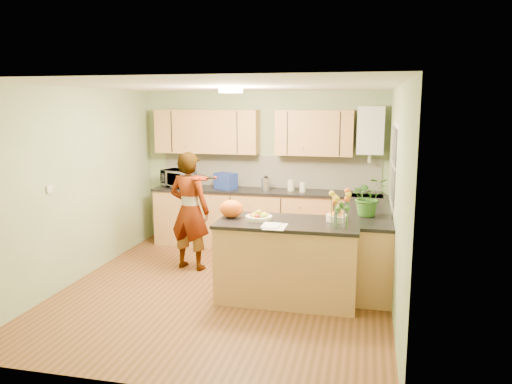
# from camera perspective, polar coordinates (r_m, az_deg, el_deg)

# --- Properties ---
(floor) EXTENTS (4.50, 4.50, 0.00)m
(floor) POSITION_cam_1_polar(r_m,az_deg,el_deg) (6.39, -3.45, -11.02)
(floor) COLOR #583819
(floor) RESTS_ON ground
(ceiling) EXTENTS (4.00, 4.50, 0.02)m
(ceiling) POSITION_cam_1_polar(r_m,az_deg,el_deg) (5.97, -3.70, 12.01)
(ceiling) COLOR silver
(ceiling) RESTS_ON wall_back
(wall_back) EXTENTS (4.00, 0.02, 2.50)m
(wall_back) POSITION_cam_1_polar(r_m,az_deg,el_deg) (8.21, 0.82, 2.73)
(wall_back) COLOR gray
(wall_back) RESTS_ON floor
(wall_front) EXTENTS (4.00, 0.02, 2.50)m
(wall_front) POSITION_cam_1_polar(r_m,az_deg,el_deg) (3.99, -12.67, -5.33)
(wall_front) COLOR gray
(wall_front) RESTS_ON floor
(wall_left) EXTENTS (0.02, 4.50, 2.50)m
(wall_left) POSITION_cam_1_polar(r_m,az_deg,el_deg) (6.88, -19.78, 0.72)
(wall_left) COLOR gray
(wall_left) RESTS_ON floor
(wall_right) EXTENTS (0.02, 4.50, 2.50)m
(wall_right) POSITION_cam_1_polar(r_m,az_deg,el_deg) (5.82, 15.68, -0.65)
(wall_right) COLOR gray
(wall_right) RESTS_ON floor
(back_counter) EXTENTS (3.64, 0.62, 0.94)m
(back_counter) POSITION_cam_1_polar(r_m,az_deg,el_deg) (8.04, 1.07, -3.07)
(back_counter) COLOR tan
(back_counter) RESTS_ON floor
(right_counter) EXTENTS (0.62, 2.24, 0.94)m
(right_counter) POSITION_cam_1_polar(r_m,az_deg,el_deg) (6.82, 12.50, -5.71)
(right_counter) COLOR tan
(right_counter) RESTS_ON floor
(splashback) EXTENTS (3.60, 0.02, 0.52)m
(splashback) POSITION_cam_1_polar(r_m,az_deg,el_deg) (8.18, 1.49, 2.35)
(splashback) COLOR white
(splashback) RESTS_ON back_counter
(upper_cabinets) EXTENTS (3.20, 0.34, 0.70)m
(upper_cabinets) POSITION_cam_1_polar(r_m,az_deg,el_deg) (8.03, -0.65, 6.87)
(upper_cabinets) COLOR tan
(upper_cabinets) RESTS_ON wall_back
(boiler) EXTENTS (0.40, 0.30, 0.86)m
(boiler) POSITION_cam_1_polar(r_m,az_deg,el_deg) (7.82, 12.96, 6.88)
(boiler) COLOR silver
(boiler) RESTS_ON wall_back
(window_right) EXTENTS (0.01, 1.30, 1.05)m
(window_right) POSITION_cam_1_polar(r_m,az_deg,el_deg) (6.37, 15.48, 2.98)
(window_right) COLOR silver
(window_right) RESTS_ON wall_right
(light_switch) EXTENTS (0.02, 0.09, 0.09)m
(light_switch) POSITION_cam_1_polar(r_m,az_deg,el_deg) (6.37, -22.57, 0.30)
(light_switch) COLOR silver
(light_switch) RESTS_ON wall_left
(ceiling_lamp) EXTENTS (0.30, 0.30, 0.07)m
(ceiling_lamp) POSITION_cam_1_polar(r_m,az_deg,el_deg) (6.25, -2.91, 11.57)
(ceiling_lamp) COLOR #FFEABF
(ceiling_lamp) RESTS_ON ceiling
(peninsula_island) EXTENTS (1.65, 0.84, 0.95)m
(peninsula_island) POSITION_cam_1_polar(r_m,az_deg,el_deg) (5.95, 3.65, -7.78)
(peninsula_island) COLOR tan
(peninsula_island) RESTS_ON floor
(fruit_dish) EXTENTS (0.32, 0.32, 0.11)m
(fruit_dish) POSITION_cam_1_polar(r_m,az_deg,el_deg) (5.88, 0.33, -2.76)
(fruit_dish) COLOR beige
(fruit_dish) RESTS_ON peninsula_island
(orange_bowl) EXTENTS (0.25, 0.25, 0.15)m
(orange_bowl) POSITION_cam_1_polar(r_m,az_deg,el_deg) (5.90, 9.23, -2.68)
(orange_bowl) COLOR beige
(orange_bowl) RESTS_ON peninsula_island
(flower_vase) EXTENTS (0.27, 0.27, 0.50)m
(flower_vase) POSITION_cam_1_polar(r_m,az_deg,el_deg) (5.52, 9.61, -0.73)
(flower_vase) COLOR silver
(flower_vase) RESTS_ON peninsula_island
(orange_bag) EXTENTS (0.34, 0.31, 0.21)m
(orange_bag) POSITION_cam_1_polar(r_m,az_deg,el_deg) (5.99, -2.83, -1.92)
(orange_bag) COLOR orange
(orange_bag) RESTS_ON peninsula_island
(papers) EXTENTS (0.24, 0.33, 0.01)m
(papers) POSITION_cam_1_polar(r_m,az_deg,el_deg) (5.55, 2.20, -3.95)
(papers) COLOR white
(papers) RESTS_ON peninsula_island
(violinist) EXTENTS (0.67, 0.51, 1.66)m
(violinist) POSITION_cam_1_polar(r_m,az_deg,el_deg) (6.99, -7.59, -2.16)
(violinist) COLOR #DC9E86
(violinist) RESTS_ON floor
(violin) EXTENTS (0.56, 0.49, 0.14)m
(violin) POSITION_cam_1_polar(r_m,az_deg,el_deg) (6.63, -6.73, 1.57)
(violin) COLOR #4A0C04
(violin) RESTS_ON violinist
(microwave) EXTENTS (0.61, 0.52, 0.29)m
(microwave) POSITION_cam_1_polar(r_m,az_deg,el_deg) (8.32, -8.84, 1.55)
(microwave) COLOR silver
(microwave) RESTS_ON back_counter
(blue_box) EXTENTS (0.39, 0.35, 0.26)m
(blue_box) POSITION_cam_1_polar(r_m,az_deg,el_deg) (8.06, -3.48, 1.28)
(blue_box) COLOR navy
(blue_box) RESTS_ON back_counter
(kettle) EXTENTS (0.14, 0.14, 0.27)m
(kettle) POSITION_cam_1_polar(r_m,az_deg,el_deg) (7.92, 1.14, 0.99)
(kettle) COLOR silver
(kettle) RESTS_ON back_counter
(jar_cream) EXTENTS (0.12, 0.12, 0.17)m
(jar_cream) POSITION_cam_1_polar(r_m,az_deg,el_deg) (7.88, 4.02, 0.75)
(jar_cream) COLOR beige
(jar_cream) RESTS_ON back_counter
(jar_white) EXTENTS (0.12, 0.12, 0.15)m
(jar_white) POSITION_cam_1_polar(r_m,az_deg,el_deg) (7.79, 5.37, 0.55)
(jar_white) COLOR silver
(jar_white) RESTS_ON back_counter
(potted_plant) EXTENTS (0.54, 0.51, 0.48)m
(potted_plant) POSITION_cam_1_polar(r_m,az_deg,el_deg) (6.22, 12.72, -0.51)
(potted_plant) COLOR #356A23
(potted_plant) RESTS_ON right_counter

